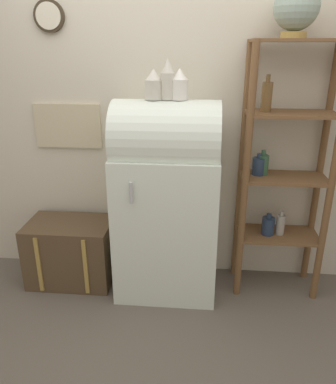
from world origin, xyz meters
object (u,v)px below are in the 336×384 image
object	(u,v)px
vase_left	(154,85)
globe	(296,8)
vase_right	(180,85)
vase_center	(168,81)
refrigerator	(167,199)
suitcase_trunk	(72,251)

from	to	relation	value
vase_left	globe	bearing A→B (deg)	5.16
vase_right	vase_center	bearing A→B (deg)	-177.11
refrigerator	vase_right	size ratio (longest dim) A/B	7.36
globe	vase_center	distance (m)	0.89
refrigerator	vase_left	bearing A→B (deg)	-176.72
vase_left	vase_right	distance (m)	0.17
suitcase_trunk	vase_left	xyz separation A→B (m)	(0.69, -0.03, 1.30)
vase_left	vase_center	xyz separation A→B (m)	(0.09, -0.00, 0.03)
vase_left	vase_center	bearing A→B (deg)	-1.47
refrigerator	vase_right	distance (m)	0.81
globe	vase_left	xyz separation A→B (m)	(-0.87, -0.08, -0.46)
vase_center	vase_right	distance (m)	0.08
refrigerator	vase_left	xyz separation A→B (m)	(-0.08, -0.00, 0.80)
vase_left	refrigerator	bearing A→B (deg)	3.28
suitcase_trunk	globe	bearing A→B (deg)	1.79
suitcase_trunk	vase_right	bearing A→B (deg)	-1.91
vase_center	globe	bearing A→B (deg)	5.95
suitcase_trunk	vase_center	xyz separation A→B (m)	(0.78, -0.03, 1.33)
vase_left	vase_right	size ratio (longest dim) A/B	0.97
refrigerator	vase_center	world-z (taller)	vase_center
refrigerator	vase_left	size ratio (longest dim) A/B	7.59
globe	vase_right	bearing A→B (deg)	-173.72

